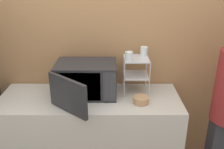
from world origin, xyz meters
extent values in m
cube|color=#9E7047|center=(0.00, 0.67, 1.30)|extent=(8.00, 0.06, 2.60)
cube|color=#B7B2A8|center=(0.00, 0.32, 0.47)|extent=(1.73, 0.63, 0.93)
cube|color=#262628|center=(-0.03, 0.39, 1.09)|extent=(0.57, 0.37, 0.32)
cube|color=#B7B2A8|center=(-0.09, 0.21, 1.09)|extent=(0.41, 0.01, 0.28)
cube|color=#333338|center=(0.19, 0.20, 1.09)|extent=(0.11, 0.01, 0.28)
cube|color=#262628|center=(-0.15, 0.05, 1.09)|extent=(0.36, 0.31, 0.31)
cylinder|color=#B2B2B7|center=(0.33, 0.32, 1.11)|extent=(0.01, 0.01, 0.35)
cylinder|color=#B2B2B7|center=(0.57, 0.32, 1.11)|extent=(0.01, 0.01, 0.35)
cylinder|color=#B2B2B7|center=(0.33, 0.57, 1.11)|extent=(0.01, 0.01, 0.35)
cylinder|color=#B2B2B7|center=(0.57, 0.57, 1.11)|extent=(0.01, 0.01, 0.35)
cube|color=#B2B2B7|center=(0.45, 0.45, 1.11)|extent=(0.24, 0.25, 0.01)
cube|color=#B2B2B7|center=(0.45, 0.45, 1.28)|extent=(0.24, 0.25, 0.01)
cylinder|color=silver|center=(0.37, 0.37, 1.33)|extent=(0.07, 0.07, 0.09)
cylinder|color=silver|center=(0.53, 0.53, 1.33)|extent=(0.07, 0.07, 0.09)
cylinder|color=#AD7F56|center=(0.48, 0.21, 0.94)|extent=(0.08, 0.08, 0.01)
cylinder|color=#AD7F56|center=(0.48, 0.21, 0.97)|extent=(0.15, 0.15, 0.06)
camera|label=1|loc=(0.22, -1.80, 2.06)|focal=40.00mm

